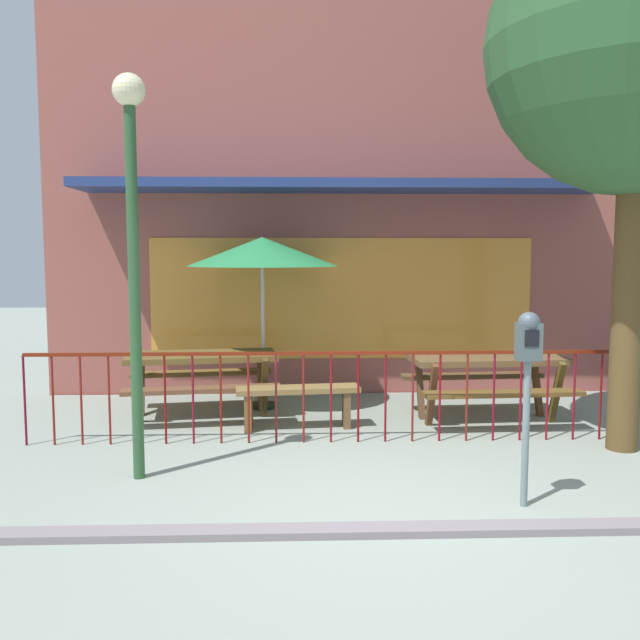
# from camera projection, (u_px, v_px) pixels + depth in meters

# --- Properties ---
(ground) EXTENTS (40.00, 40.00, 0.00)m
(ground) POSITION_uv_depth(u_px,v_px,m) (382.00, 514.00, 5.23)
(ground) COLOR gray
(pub_storefront) EXTENTS (8.24, 1.48, 5.50)m
(pub_storefront) POSITION_uv_depth(u_px,v_px,m) (341.00, 200.00, 9.71)
(pub_storefront) COLOR brown
(pub_storefront) RESTS_ON ground
(patio_fence_front) EXTENTS (6.95, 0.04, 0.97)m
(patio_fence_front) POSITION_uv_depth(u_px,v_px,m) (358.00, 380.00, 7.16)
(patio_fence_front) COLOR maroon
(patio_fence_front) RESTS_ON ground
(picnic_table_left) EXTENTS (1.97, 1.60, 0.79)m
(picnic_table_left) POSITION_uv_depth(u_px,v_px,m) (202.00, 367.00, 8.31)
(picnic_table_left) COLOR brown
(picnic_table_left) RESTS_ON ground
(picnic_table_right) EXTENTS (1.88, 1.47, 0.79)m
(picnic_table_right) POSITION_uv_depth(u_px,v_px,m) (487.00, 370.00, 8.10)
(picnic_table_right) COLOR brown
(picnic_table_right) RESTS_ON ground
(patio_umbrella) EXTENTS (1.91, 1.91, 2.19)m
(patio_umbrella) POSITION_uv_depth(u_px,v_px,m) (262.00, 253.00, 8.64)
(patio_umbrella) COLOR black
(patio_umbrella) RESTS_ON ground
(patio_bench) EXTENTS (1.43, 0.48, 0.48)m
(patio_bench) POSITION_uv_depth(u_px,v_px,m) (298.00, 398.00, 7.75)
(patio_bench) COLOR olive
(patio_bench) RESTS_ON ground
(parking_meter_far) EXTENTS (0.18, 0.17, 1.54)m
(parking_meter_far) POSITION_uv_depth(u_px,v_px,m) (528.00, 357.00, 5.29)
(parking_meter_far) COLOR slate
(parking_meter_far) RESTS_ON ground
(street_tree) EXTENTS (2.95, 2.95, 5.49)m
(street_tree) POSITION_uv_depth(u_px,v_px,m) (639.00, 45.00, 6.57)
(street_tree) COLOR brown
(street_tree) RESTS_ON ground
(street_lamp) EXTENTS (0.28, 0.28, 3.50)m
(street_lamp) POSITION_uv_depth(u_px,v_px,m) (132.00, 214.00, 5.85)
(street_lamp) COLOR #2B512D
(street_lamp) RESTS_ON ground
(curb_edge) EXTENTS (11.54, 0.20, 0.11)m
(curb_edge) POSITION_uv_depth(u_px,v_px,m) (389.00, 534.00, 4.87)
(curb_edge) COLOR gray
(curb_edge) RESTS_ON ground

